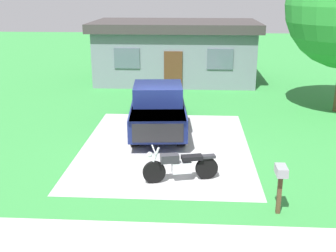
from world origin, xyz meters
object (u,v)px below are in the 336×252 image
pickup_truck (158,106)px  mailbox (281,177)px  motorcycle (180,166)px  neighbor_house (175,51)px

pickup_truck → mailbox: 7.34m
motorcycle → neighbor_house: (-0.78, 14.13, 1.32)m
motorcycle → neighbor_house: 14.21m
pickup_truck → mailbox: pickup_truck is taller
pickup_truck → neighbor_house: neighbor_house is taller
pickup_truck → neighbor_house: bearing=88.4°
pickup_truck → neighbor_house: size_ratio=0.60×
pickup_truck → mailbox: size_ratio=4.57×
mailbox → neighbor_house: size_ratio=0.13×
mailbox → neighbor_house: 16.19m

